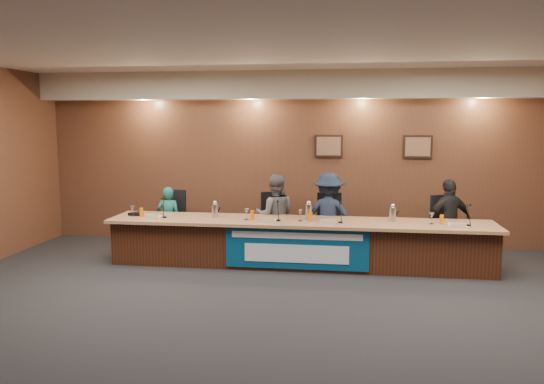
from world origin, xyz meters
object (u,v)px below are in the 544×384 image
Objects in this scene: panelist_d at (449,221)px; office_chair_b at (276,227)px; carafe_mid at (309,212)px; dais_body at (299,244)px; speakerphone at (138,214)px; panelist_a at (169,219)px; panelist_b at (275,215)px; panelist_c at (329,215)px; carafe_right at (393,214)px; office_chair_c at (329,229)px; banner at (296,248)px; office_chair_a at (171,224)px; carafe_left at (215,211)px; office_chair_d at (447,232)px.

panelist_d reaches higher than office_chair_b.
dais_body is at bearing -161.98° from carafe_mid.
dais_body is at bearing -0.48° from speakerphone.
panelist_b is at bearing 177.28° from panelist_a.
panelist_b is at bearing 4.95° from panelist_c.
office_chair_c is at bearing 149.07° from carafe_right.
banner is at bearing 70.26° from panelist_c.
office_chair_a is at bearing 155.40° from banner.
carafe_mid reaches higher than banner.
carafe_right is (2.84, 0.06, -0.00)m from carafe_left.
carafe_mid reaches higher than office_chair_b.
panelist_a is 3.66× the size of speakerphone.
panelist_a is at bearing -178.36° from office_chair_c.
banner is at bearing -90.52° from office_chair_b.
panelist_b reaches higher than carafe_right.
dais_body is at bearing 56.42° from panelist_c.
panelist_d is at bearing 13.21° from dais_body.
carafe_mid is at bearing -11.88° from panelist_d.
office_chair_d is 2.15× the size of carafe_left.
office_chair_c is at bearing 164.86° from office_chair_d.
panelist_c reaches higher than office_chair_b.
panelist_a is at bearing 166.06° from office_chair_d.
panelist_b reaches higher than panelist_d.
panelist_a is 1.91m from panelist_b.
dais_body reaches higher than office_chair_a.
carafe_right is 0.70× the size of speakerphone.
office_chair_c is 2.15× the size of carafe_left.
panelist_d is (2.42, 0.57, 0.34)m from dais_body.
panelist_c is 0.27m from office_chair_c.
office_chair_d is at bearing -0.39° from office_chair_c.
speakerphone reaches higher than banner.
carafe_left is at bearing 23.13° from panelist_b.
office_chair_d is 1.19m from carafe_right.
carafe_mid reaches higher than speakerphone.
carafe_mid reaches higher than dais_body.
carafe_left is (-3.79, -0.67, 0.38)m from office_chair_d.
panelist_d is 2.87× the size of office_chair_d.
panelist_b is 2.94× the size of office_chair_d.
banner is 8.90× the size of carafe_mid.
dais_body is 5.13× the size of panelist_a.
dais_body is at bearing -13.07° from office_chair_a.
panelist_d is at bearing -3.31° from office_chair_c.
office_chair_b is at bearing 36.20° from carafe_left.
office_chair_a is 1.25m from carafe_left.
carafe_left reaches higher than office_chair_b.
banner is at bearing -107.88° from carafe_mid.
carafe_mid is (-2.27, -0.62, 0.39)m from office_chair_d.
panelist_a is 0.80× the size of panelist_c.
panelist_a reaches higher than banner.
carafe_left is (-1.82, -0.67, 0.38)m from office_chair_c.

